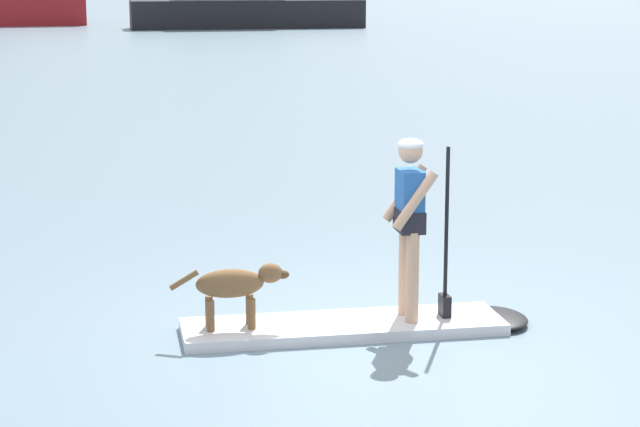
{
  "coord_description": "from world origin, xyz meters",
  "views": [
    {
      "loc": [
        -2.38,
        -10.06,
        3.28
      ],
      "look_at": [
        0.0,
        1.0,
        0.9
      ],
      "focal_mm": 66.38,
      "sensor_mm": 36.0,
      "label": 1
    }
  ],
  "objects_px": {
    "paddleboard": "(367,325)",
    "moored_boat_outer": "(243,6)",
    "person_paddler": "(411,215)",
    "dog": "(235,285)"
  },
  "relations": [
    {
      "from": "person_paddler",
      "to": "moored_boat_outer",
      "type": "height_order",
      "value": "moored_boat_outer"
    },
    {
      "from": "person_paddler",
      "to": "moored_boat_outer",
      "type": "bearing_deg",
      "value": 83.19
    },
    {
      "from": "paddleboard",
      "to": "moored_boat_outer",
      "type": "height_order",
      "value": "moored_boat_outer"
    },
    {
      "from": "paddleboard",
      "to": "moored_boat_outer",
      "type": "distance_m",
      "value": 53.06
    },
    {
      "from": "paddleboard",
      "to": "person_paddler",
      "type": "bearing_deg",
      "value": -1.68
    },
    {
      "from": "person_paddler",
      "to": "dog",
      "type": "distance_m",
      "value": 1.71
    },
    {
      "from": "person_paddler",
      "to": "paddleboard",
      "type": "bearing_deg",
      "value": 178.32
    },
    {
      "from": "paddleboard",
      "to": "dog",
      "type": "distance_m",
      "value": 1.28
    },
    {
      "from": "person_paddler",
      "to": "moored_boat_outer",
      "type": "relative_size",
      "value": 0.14
    },
    {
      "from": "paddleboard",
      "to": "person_paddler",
      "type": "distance_m",
      "value": 1.09
    }
  ]
}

